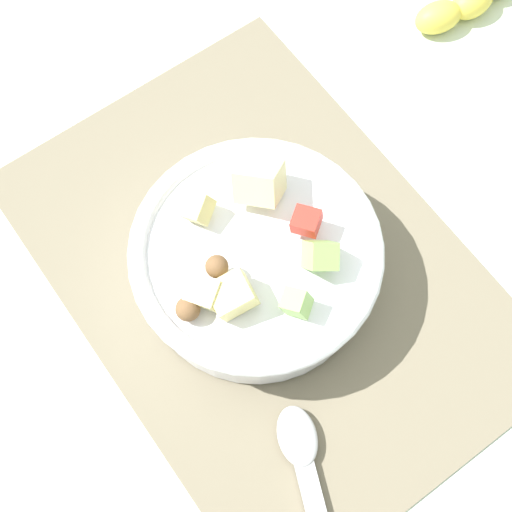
% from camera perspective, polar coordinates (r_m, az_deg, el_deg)
% --- Properties ---
extents(ground_plane, '(2.40, 2.40, 0.00)m').
position_cam_1_polar(ground_plane, '(0.77, 0.64, -1.20)').
color(ground_plane, silver).
extents(placemat, '(0.52, 0.36, 0.01)m').
position_cam_1_polar(placemat, '(0.77, 0.65, -1.12)').
color(placemat, '#756B56').
rests_on(placemat, ground_plane).
extents(salad_bowl, '(0.24, 0.24, 0.12)m').
position_cam_1_polar(salad_bowl, '(0.73, -0.02, -0.31)').
color(salad_bowl, white).
rests_on(salad_bowl, placemat).
extents(serving_spoon, '(0.23, 0.12, 0.01)m').
position_cam_1_polar(serving_spoon, '(0.71, 4.14, -17.12)').
color(serving_spoon, '#B7B7BC').
rests_on(serving_spoon, placemat).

